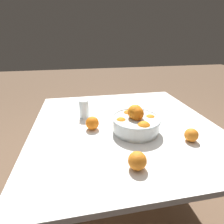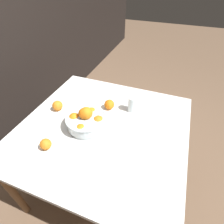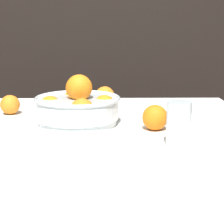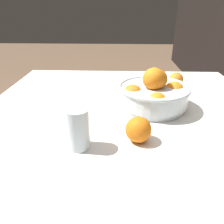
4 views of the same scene
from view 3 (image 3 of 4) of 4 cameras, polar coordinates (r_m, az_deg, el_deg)
dining_table at (r=1.14m, az=-3.54°, el=-6.57°), size 1.12×1.14×0.72m
fruit_bowl at (r=1.21m, az=-5.22°, el=0.86°), size 0.28×0.28×0.16m
juice_glass at (r=0.99m, az=10.12°, el=-2.20°), size 0.06×0.06×0.12m
orange_loose_near_bowl at (r=1.40m, az=-15.26°, el=1.08°), size 0.07×0.07×0.07m
orange_loose_front at (r=1.50m, az=-1.09°, el=2.43°), size 0.08×0.08×0.08m
orange_loose_aside at (r=1.15m, az=6.57°, el=-0.85°), size 0.08×0.08×0.08m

